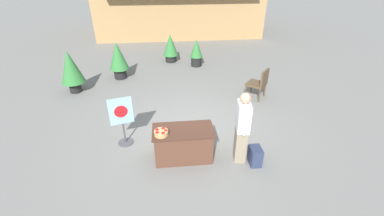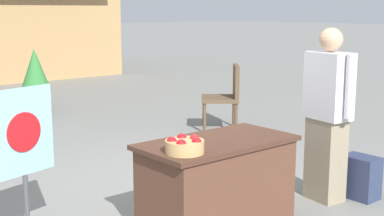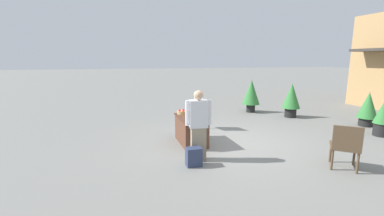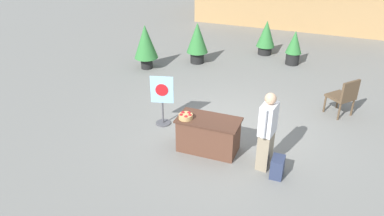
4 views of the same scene
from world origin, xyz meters
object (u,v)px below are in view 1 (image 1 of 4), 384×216
object	(u,v)px
display_table	(183,144)
backpack	(255,156)
potted_plant_near_right	(196,52)
person_visitor	(242,128)
apple_basket	(161,132)
potted_plant_far_right	(71,68)
potted_plant_near_left	(170,47)
poster_board	(122,120)
patio_chair	(260,82)
potted_plant_far_left	(118,58)

from	to	relation	value
display_table	backpack	world-z (taller)	display_table
potted_plant_near_right	backpack	bearing A→B (deg)	-84.94
display_table	person_visitor	size ratio (longest dim) A/B	0.80
person_visitor	apple_basket	bearing A→B (deg)	6.91
potted_plant_far_right	potted_plant_near_left	distance (m)	4.34
potted_plant_far_right	potted_plant_near_left	xyz separation A→B (m)	(3.36, 2.75, -0.18)
potted_plant_near_left	person_visitor	bearing A→B (deg)	-78.89
poster_board	potted_plant_near_left	distance (m)	6.01
apple_basket	potted_plant_far_right	bearing A→B (deg)	127.07
backpack	potted_plant_near_right	size ratio (longest dim) A/B	0.37
display_table	potted_plant_near_left	xyz separation A→B (m)	(-0.07, 6.53, 0.29)
patio_chair	potted_plant_near_left	xyz separation A→B (m)	(-2.71, 3.86, 0.10)
person_visitor	potted_plant_near_right	size ratio (longest dim) A/B	1.45
display_table	potted_plant_near_right	xyz separation A→B (m)	(1.00, 5.87, 0.23)
poster_board	patio_chair	bearing A→B (deg)	101.92
backpack	poster_board	distance (m)	3.15
apple_basket	potted_plant_far_right	size ratio (longest dim) A/B	0.20
potted_plant_near_right	potted_plant_far_right	distance (m)	4.90
person_visitor	backpack	world-z (taller)	person_visitor
apple_basket	potted_plant_near_right	world-z (taller)	potted_plant_near_right
display_table	potted_plant_far_right	bearing A→B (deg)	132.19
backpack	potted_plant_near_left	bearing A→B (deg)	103.17
apple_basket	potted_plant_far_right	world-z (taller)	potted_plant_far_right
potted_plant_near_left	potted_plant_far_left	bearing A→B (deg)	-139.85
apple_basket	poster_board	size ratio (longest dim) A/B	0.24
patio_chair	potted_plant_near_right	distance (m)	3.60
potted_plant_near_right	potted_plant_far_right	world-z (taller)	potted_plant_far_right
display_table	potted_plant_far_right	size ratio (longest dim) A/B	0.92
patio_chair	potted_plant_far_left	size ratio (longest dim) A/B	0.72
apple_basket	patio_chair	distance (m)	4.20
poster_board	potted_plant_near_right	xyz separation A→B (m)	(2.38, 5.20, -0.05)
potted_plant_near_right	potted_plant_near_left	distance (m)	1.25
patio_chair	display_table	bearing A→B (deg)	85.74
apple_basket	poster_board	xyz separation A→B (m)	(-0.92, 0.81, -0.15)
display_table	potted_plant_far_left	world-z (taller)	potted_plant_far_left
person_visitor	backpack	bearing A→B (deg)	154.51
apple_basket	potted_plant_far_left	world-z (taller)	potted_plant_far_left
apple_basket	person_visitor	world-z (taller)	person_visitor
person_visitor	potted_plant_far_right	distance (m)	6.13
backpack	potted_plant_near_left	xyz separation A→B (m)	(-1.62, 6.91, 0.46)
apple_basket	potted_plant_near_right	xyz separation A→B (m)	(1.46, 6.01, -0.20)
potted_plant_near_right	potted_plant_near_left	size ratio (longest dim) A/B	0.94
patio_chair	potted_plant_near_left	world-z (taller)	potted_plant_near_left
poster_board	person_visitor	bearing A→B (deg)	57.65
backpack	potted_plant_far_right	bearing A→B (deg)	140.07
person_visitor	potted_plant_far_left	bearing A→B (deg)	-48.39
potted_plant_far_right	person_visitor	bearing A→B (deg)	-40.29
display_table	potted_plant_near_left	bearing A→B (deg)	90.60
apple_basket	person_visitor	xyz separation A→B (m)	(1.71, -0.04, 0.03)
backpack	potted_plant_far_left	size ratio (longest dim) A/B	0.30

